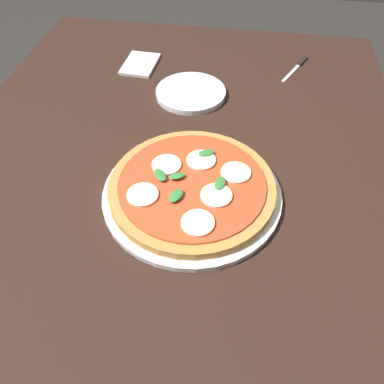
{
  "coord_description": "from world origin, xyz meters",
  "views": [
    {
      "loc": [
        0.63,
        0.14,
        1.34
      ],
      "look_at": [
        0.11,
        0.06,
        0.77
      ],
      "focal_mm": 36.2,
      "sensor_mm": 36.0,
      "label": 1
    }
  ],
  "objects_px": {
    "napkin": "(140,64)",
    "knife": "(298,66)",
    "dining_table": "(175,186)",
    "plate_white": "(190,92)",
    "pizza": "(192,186)",
    "serving_tray": "(192,193)"
  },
  "relations": [
    {
      "from": "napkin",
      "to": "knife",
      "type": "xyz_separation_m",
      "value": [
        -0.07,
        0.45,
        -0.0
      ]
    },
    {
      "from": "pizza",
      "to": "knife",
      "type": "xyz_separation_m",
      "value": [
        -0.54,
        0.23,
        -0.02
      ]
    },
    {
      "from": "serving_tray",
      "to": "plate_white",
      "type": "relative_size",
      "value": 1.94
    },
    {
      "from": "dining_table",
      "to": "knife",
      "type": "bearing_deg",
      "value": 146.98
    },
    {
      "from": "dining_table",
      "to": "plate_white",
      "type": "height_order",
      "value": "plate_white"
    },
    {
      "from": "plate_white",
      "to": "pizza",
      "type": "bearing_deg",
      "value": 9.99
    },
    {
      "from": "serving_tray",
      "to": "knife",
      "type": "relative_size",
      "value": 2.41
    },
    {
      "from": "knife",
      "to": "plate_white",
      "type": "bearing_deg",
      "value": -56.11
    },
    {
      "from": "pizza",
      "to": "knife",
      "type": "height_order",
      "value": "pizza"
    },
    {
      "from": "serving_tray",
      "to": "knife",
      "type": "xyz_separation_m",
      "value": [
        -0.55,
        0.22,
        -0.0
      ]
    },
    {
      "from": "napkin",
      "to": "knife",
      "type": "relative_size",
      "value": 0.87
    },
    {
      "from": "dining_table",
      "to": "serving_tray",
      "type": "bearing_deg",
      "value": 28.68
    },
    {
      "from": "pizza",
      "to": "napkin",
      "type": "xyz_separation_m",
      "value": [
        -0.48,
        -0.23,
        -0.02
      ]
    },
    {
      "from": "serving_tray",
      "to": "plate_white",
      "type": "bearing_deg",
      "value": -170.01
    },
    {
      "from": "dining_table",
      "to": "serving_tray",
      "type": "relative_size",
      "value": 3.63
    },
    {
      "from": "serving_tray",
      "to": "pizza",
      "type": "height_order",
      "value": "pizza"
    },
    {
      "from": "serving_tray",
      "to": "pizza",
      "type": "xyz_separation_m",
      "value": [
        -0.0,
        -0.0,
        0.02
      ]
    },
    {
      "from": "dining_table",
      "to": "knife",
      "type": "xyz_separation_m",
      "value": [
        -0.44,
        0.28,
        0.1
      ]
    },
    {
      "from": "pizza",
      "to": "plate_white",
      "type": "xyz_separation_m",
      "value": [
        -0.35,
        -0.06,
        -0.02
      ]
    },
    {
      "from": "plate_white",
      "to": "napkin",
      "type": "relative_size",
      "value": 1.42
    },
    {
      "from": "plate_white",
      "to": "knife",
      "type": "distance_m",
      "value": 0.35
    },
    {
      "from": "dining_table",
      "to": "pizza",
      "type": "height_order",
      "value": "pizza"
    }
  ]
}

